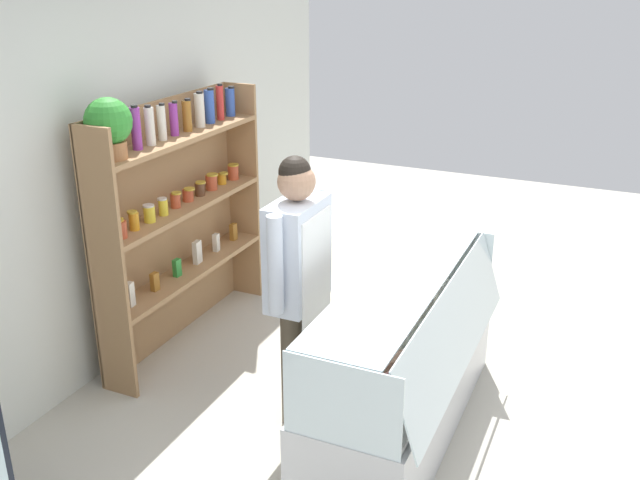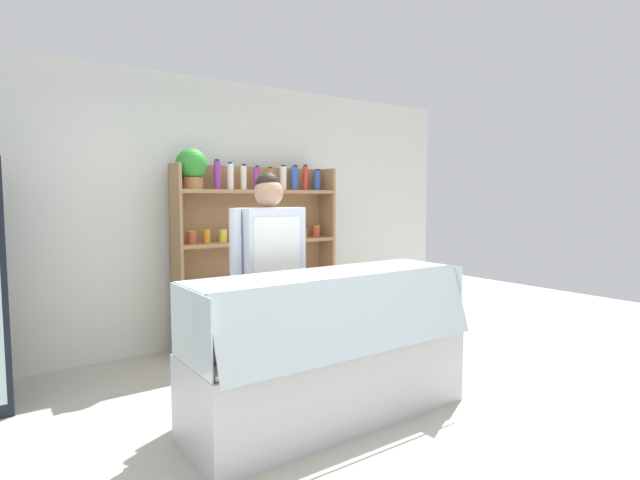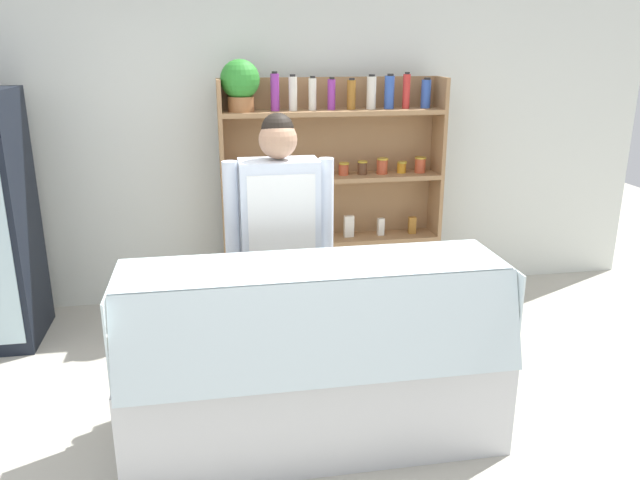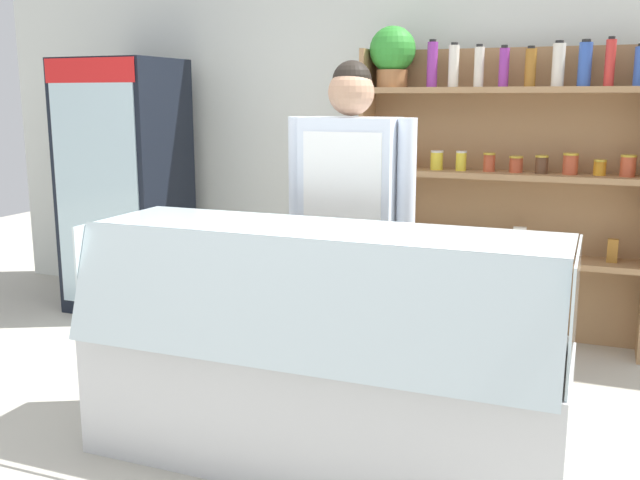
{
  "view_description": "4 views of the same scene",
  "coord_description": "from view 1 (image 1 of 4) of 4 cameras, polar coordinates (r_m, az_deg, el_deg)",
  "views": [
    {
      "loc": [
        -3.45,
        -1.06,
        2.71
      ],
      "look_at": [
        0.47,
        0.7,
        1.04
      ],
      "focal_mm": 40.0,
      "sensor_mm": 36.0,
      "label": 1
    },
    {
      "loc": [
        -1.83,
        -2.64,
        1.51
      ],
      "look_at": [
        0.42,
        0.52,
        1.18
      ],
      "focal_mm": 28.0,
      "sensor_mm": 36.0,
      "label": 2
    },
    {
      "loc": [
        -0.34,
        -2.88,
        2.07
      ],
      "look_at": [
        0.29,
        0.63,
        0.94
      ],
      "focal_mm": 35.0,
      "sensor_mm": 36.0,
      "label": 3
    },
    {
      "loc": [
        1.18,
        -2.61,
        1.53
      ],
      "look_at": [
        -0.05,
        0.5,
        0.86
      ],
      "focal_mm": 40.0,
      "sensor_mm": 36.0,
      "label": 4
    }
  ],
  "objects": [
    {
      "name": "ground_plane",
      "position": [
        4.52,
        5.92,
        -15.74
      ],
      "size": [
        12.0,
        12.0,
        0.0
      ],
      "primitive_type": "plane",
      "color": "#B7B2A3"
    },
    {
      "name": "back_wall",
      "position": [
        4.93,
        -18.38,
        4.18
      ],
      "size": [
        6.8,
        0.1,
        2.7
      ],
      "primitive_type": "cube",
      "color": "silver",
      "rests_on": "ground"
    },
    {
      "name": "shelving_unit",
      "position": [
        5.2,
        -11.94,
        3.07
      ],
      "size": [
        1.75,
        0.3,
        1.97
      ],
      "color": "#9E754C",
      "rests_on": "ground"
    },
    {
      "name": "deli_display_case",
      "position": [
        4.45,
        6.62,
        -11.46
      ],
      "size": [
        1.98,
        0.71,
        1.01
      ],
      "color": "silver",
      "rests_on": "ground"
    },
    {
      "name": "shop_clerk",
      "position": [
        4.25,
        -1.75,
        -2.26
      ],
      "size": [
        0.65,
        0.25,
        1.7
      ],
      "color": "#4C4233",
      "rests_on": "ground"
    }
  ]
}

